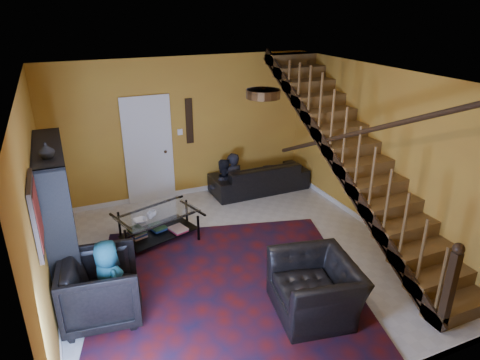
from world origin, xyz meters
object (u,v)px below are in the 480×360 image
object	(u,v)px
coffee_table	(158,224)
armchair_left	(101,288)
bookshelf	(60,217)
armchair_right	(315,288)
sofa	(259,177)

from	to	relation	value
coffee_table	armchair_left	bearing A→B (deg)	-123.87
bookshelf	coffee_table	world-z (taller)	bookshelf
armchair_right	coffee_table	size ratio (longest dim) A/B	0.79
bookshelf	coffee_table	xyz separation A→B (m)	(1.46, 0.53, -0.69)
bookshelf	armchair_left	size ratio (longest dim) A/B	2.12
sofa	armchair_right	world-z (taller)	armchair_right
sofa	armchair_left	xyz separation A→B (m)	(-3.55, -2.81, 0.13)
armchair_left	coffee_table	xyz separation A→B (m)	(1.10, 1.64, -0.15)
coffee_table	armchair_right	bearing A→B (deg)	-61.87
armchair_left	armchair_right	bearing A→B (deg)	-103.98
armchair_left	coffee_table	distance (m)	1.98
bookshelf	armchair_left	bearing A→B (deg)	-72.26
sofa	armchair_left	distance (m)	4.53
sofa	armchair_right	xyz separation A→B (m)	(-1.05, -3.78, 0.06)
sofa	armchair_right	size ratio (longest dim) A/B	1.84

